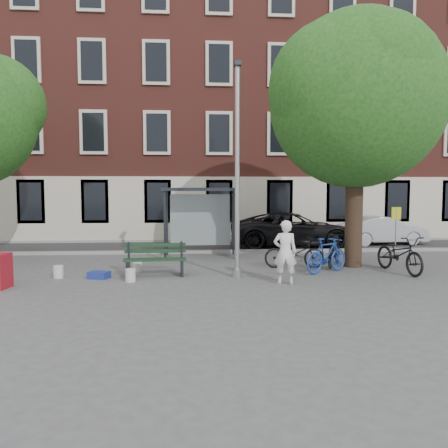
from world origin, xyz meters
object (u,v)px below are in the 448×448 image
Objects in this scene: bike_c at (399,254)px; notice_sign at (396,222)px; bench at (155,261)px; bike_d at (334,250)px; car_dark at (293,230)px; painter at (285,252)px; bike_a at (294,253)px; bike_b at (327,255)px; car_silver at (383,230)px; bus_shelter at (211,206)px; lamppost at (237,181)px.

notice_sign is (0.78, 1.93, 0.83)m from bike_c.
bike_d reaches higher than bench.
car_dark is at bearing -58.94° from bike_d.
painter reaches higher than bike_c.
bike_a is at bearing 166.04° from car_dark.
bike_b is 1.20m from bike_d.
bench is at bearing 109.40° from bike_a.
painter reaches higher than bike_d.
bench is 0.46× the size of car_silver.
bike_c is at bearing -126.95° from bike_b.
painter is 5.69m from notice_sign.
bike_d is (5.78, 1.17, 0.12)m from bench.
bike_a is at bearing 131.61° from car_silver.
notice_sign reaches higher than painter.
car_silver is at bearing 31.79° from bench.
car_silver is at bearing -36.17° from bike_a.
bike_a is at bearing 37.65° from bike_d.
bus_shelter reaches higher than car_silver.
bike_a is 0.35× the size of car_dark.
bike_d reaches higher than bike_a.
notice_sign is at bearing -151.18° from car_dark.
bike_b is at bearing -128.88° from bike_a.
bike_c is 6.67m from car_dark.
bike_a is 1.05× the size of bike_d.
bike_c is 0.40× the size of car_dark.
bus_shelter is at bearing 50.61° from bike_a.
car_dark is at bearing -98.21° from painter.
car_dark is at bearing -5.29° from bike_a.
car_silver is 2.07× the size of notice_sign.
bus_shelter is at bearing 136.39° from bike_c.
lamppost is 1.10× the size of car_dark.
bike_a is 1.40m from bike_d.
bike_b is 0.98× the size of bike_d.
bike_b is at bearing 90.36° from bike_d.
bus_shelter is 5.50m from painter.
painter is at bearing 168.17° from bike_a.
lamppost is at bearing 131.31° from bike_a.
bench is at bearing 169.65° from bike_c.
car_dark is (3.80, 2.68, -1.15)m from bus_shelter.
lamppost reaches higher than bench.
car_silver is at bearing 72.70° from notice_sign.
bench is 0.96× the size of notice_sign.
bike_a is at bearing 9.48° from bench.
notice_sign is at bearing 10.23° from bench.
bike_b is 0.33× the size of car_dark.
bench is (-2.39, 0.40, -2.35)m from lamppost.
notice_sign is at bearing 155.44° from car_silver.
bus_shelter is 6.69m from notice_sign.
lamppost is 3.32× the size of bike_d.
bike_c is (5.04, 0.38, -2.21)m from lamppost.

